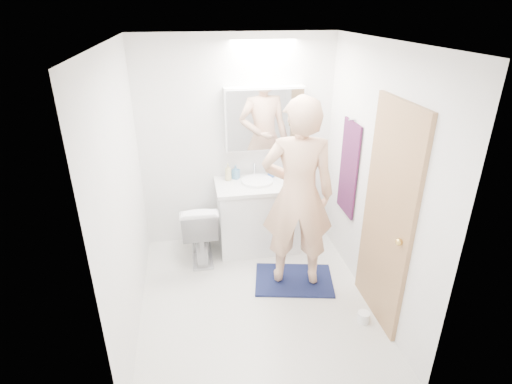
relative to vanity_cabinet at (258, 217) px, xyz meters
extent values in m
plane|color=silver|center=(-0.19, -0.96, -0.39)|extent=(2.50, 2.50, 0.00)
plane|color=white|center=(-0.19, -0.96, 2.01)|extent=(2.50, 2.50, 0.00)
plane|color=white|center=(-0.19, 0.29, 0.81)|extent=(2.50, 0.00, 2.50)
plane|color=white|center=(-0.19, -2.21, 0.81)|extent=(2.50, 0.00, 2.50)
plane|color=white|center=(-1.29, -0.96, 0.81)|extent=(0.00, 2.50, 2.50)
plane|color=white|center=(0.91, -0.96, 0.81)|extent=(0.00, 2.50, 2.50)
cube|color=white|center=(0.00, 0.00, 0.00)|extent=(0.90, 0.55, 0.78)
cube|color=white|center=(0.00, 0.00, 0.41)|extent=(0.95, 0.58, 0.04)
cylinder|color=white|center=(0.00, 0.03, 0.45)|extent=(0.36, 0.36, 0.03)
cylinder|color=silver|center=(0.00, 0.22, 0.51)|extent=(0.02, 0.02, 0.16)
cube|color=white|center=(0.11, 0.21, 1.11)|extent=(0.88, 0.14, 0.70)
cube|color=silver|center=(0.11, 0.13, 1.11)|extent=(0.84, 0.01, 0.66)
imported|color=white|center=(-0.68, -0.11, -0.03)|extent=(0.41, 0.71, 0.72)
cube|color=#151E44|center=(0.26, -0.75, -0.38)|extent=(0.89, 0.70, 0.02)
imported|color=#E0AB86|center=(0.26, -0.75, 0.61)|extent=(0.77, 0.59, 1.91)
cube|color=#A57B52|center=(0.89, -1.31, 0.61)|extent=(0.04, 0.80, 2.00)
sphere|color=gold|center=(0.85, -1.61, 0.56)|extent=(0.06, 0.06, 0.06)
cube|color=black|center=(0.89, -0.41, 0.71)|extent=(0.02, 0.42, 1.00)
cylinder|color=silver|center=(0.87, -0.41, 1.23)|extent=(0.07, 0.02, 0.02)
imported|color=tan|center=(-0.31, 0.15, 0.53)|extent=(0.08, 0.08, 0.20)
imported|color=#5690B8|center=(-0.22, 0.18, 0.51)|extent=(0.10, 0.10, 0.16)
imported|color=#4779D5|center=(0.19, 0.16, 0.48)|extent=(0.13, 0.13, 0.10)
cylinder|color=white|center=(0.73, -1.44, -0.34)|extent=(0.11, 0.11, 0.10)
camera|label=1|loc=(-0.72, -4.11, 2.26)|focal=28.47mm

